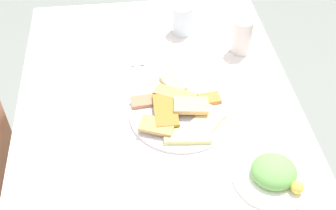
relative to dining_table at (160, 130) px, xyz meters
The scene contains 8 objects.
dining_table is the anchor object (origin of this frame).
pide_platter 0.12m from the dining_table, 108.26° to the right, with size 0.32×0.30×0.04m.
salad_plate_greens 0.39m from the dining_table, 136.17° to the right, with size 0.21×0.21×0.06m.
soda_can 0.42m from the dining_table, 49.85° to the right, with size 0.07×0.07×0.12m, color silver.
drinking_glass 0.43m from the dining_table, 17.45° to the right, with size 0.08×0.08×0.11m, color silver.
paper_napkin 0.31m from the dining_table, ahead, with size 0.16×0.16×0.00m, color white.
fork 0.31m from the dining_table, ahead, with size 0.17×0.02×0.01m, color silver.
spoon 0.31m from the dining_table, ahead, with size 0.18×0.01×0.01m, color silver.
Camera 1 is at (-0.90, 0.08, 1.69)m, focal length 47.03 mm.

